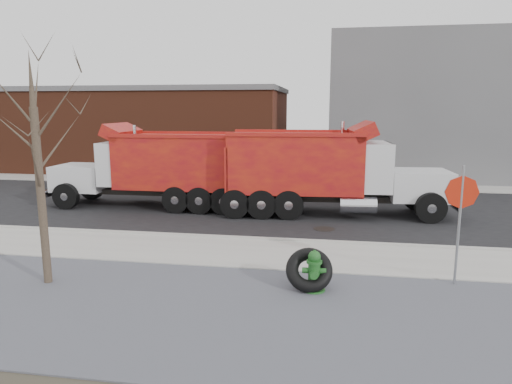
% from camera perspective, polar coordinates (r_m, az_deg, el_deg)
% --- Properties ---
extents(ground, '(120.00, 120.00, 0.00)m').
position_cam_1_polar(ground, '(12.70, -5.52, -7.84)').
color(ground, '#383328').
rests_on(ground, ground).
extents(gravel_verge, '(60.00, 5.00, 0.03)m').
position_cam_1_polar(gravel_verge, '(9.58, -11.02, -14.14)').
color(gravel_verge, slate).
rests_on(gravel_verge, ground).
extents(sidewalk, '(60.00, 2.50, 0.06)m').
position_cam_1_polar(sidewalk, '(12.92, -5.24, -7.37)').
color(sidewalk, '#9E9B93').
rests_on(sidewalk, ground).
extents(curb, '(60.00, 0.15, 0.11)m').
position_cam_1_polar(curb, '(14.12, -3.92, -5.69)').
color(curb, '#9E9B93').
rests_on(curb, ground).
extents(road, '(60.00, 9.40, 0.02)m').
position_cam_1_polar(road, '(18.64, -0.59, -1.84)').
color(road, black).
rests_on(road, ground).
extents(far_sidewalk, '(60.00, 2.00, 0.06)m').
position_cam_1_polar(far_sidewalk, '(24.18, 1.73, 1.04)').
color(far_sidewalk, '#9E9B93').
rests_on(far_sidewalk, ground).
extents(building_grey, '(12.00, 10.00, 8.00)m').
position_cam_1_polar(building_grey, '(30.22, 20.81, 9.81)').
color(building_grey, slate).
rests_on(building_grey, ground).
extents(building_brick, '(20.20, 8.20, 5.30)m').
position_cam_1_polar(building_brick, '(31.54, -15.45, 7.66)').
color(building_brick, brown).
rests_on(building_brick, ground).
extents(bare_tree, '(3.20, 3.20, 5.20)m').
position_cam_1_polar(bare_tree, '(11.07, -25.79, 5.91)').
color(bare_tree, '#382D23').
rests_on(bare_tree, ground).
extents(fire_hydrant, '(0.53, 0.51, 0.94)m').
position_cam_1_polar(fire_hydrant, '(10.18, 7.27, -9.99)').
color(fire_hydrant, '#276225').
rests_on(fire_hydrant, ground).
extents(truck_tire, '(1.11, 0.98, 0.98)m').
position_cam_1_polar(truck_tire, '(10.26, 6.66, -9.65)').
color(truck_tire, black).
rests_on(truck_tire, ground).
extents(stop_sign, '(0.74, 0.10, 2.75)m').
position_cam_1_polar(stop_sign, '(11.02, 24.22, -1.47)').
color(stop_sign, gray).
rests_on(stop_sign, ground).
extents(dump_truck_red_a, '(8.61, 2.84, 3.46)m').
position_cam_1_polar(dump_truck_red_a, '(17.23, 8.53, 2.94)').
color(dump_truck_red_a, black).
rests_on(dump_truck_red_a, ground).
extents(dump_truck_red_b, '(7.87, 2.33, 3.33)m').
position_cam_1_polar(dump_truck_red_b, '(18.79, -12.45, 3.23)').
color(dump_truck_red_b, black).
rests_on(dump_truck_red_b, ground).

